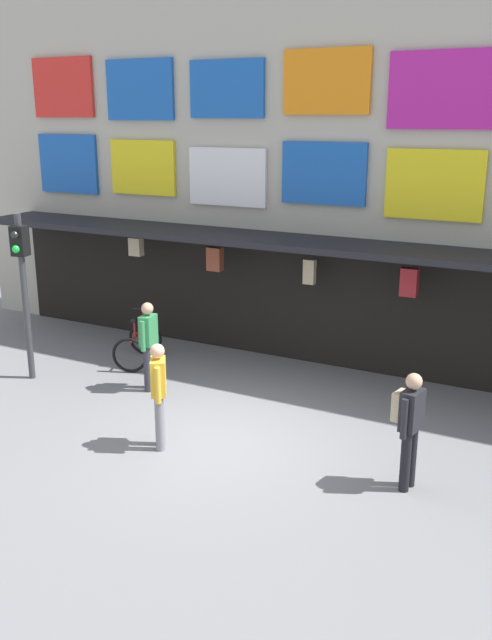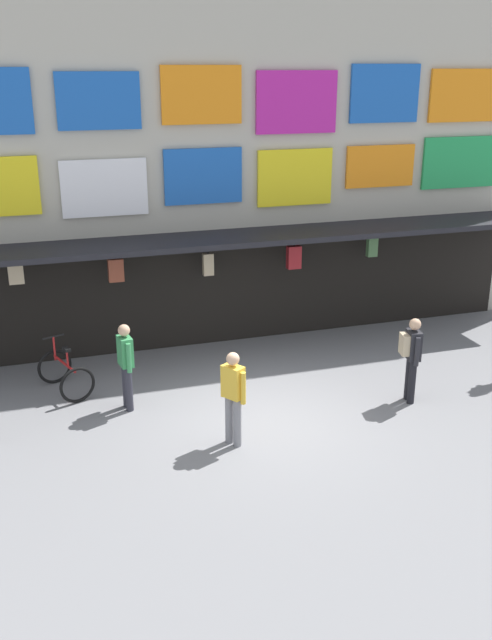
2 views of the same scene
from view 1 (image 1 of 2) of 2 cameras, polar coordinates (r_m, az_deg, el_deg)
The scene contains 7 objects.
ground_plane at distance 11.15m, azimuth -1.83°, elevation -9.75°, with size 80.00×80.00×0.00m, color slate.
shopfront at distance 14.18m, azimuth 7.34°, elevation 12.47°, with size 18.00×2.60×8.00m.
traffic_light_near at distance 13.62m, azimuth -17.90°, elevation 3.88°, with size 0.32×0.35×3.20m.
bicycle_parked at distance 14.42m, azimuth -8.87°, elevation -2.03°, with size 1.06×1.33×1.05m.
pedestrian_in_red at distance 9.64m, azimuth 13.27°, elevation -8.14°, with size 0.40×0.52×1.68m.
pedestrian_in_yellow at distance 10.59m, azimuth -7.18°, elevation -5.73°, with size 0.38×0.46×1.68m.
pedestrian_in_black at distance 12.84m, azimuth -8.00°, elevation -1.74°, with size 0.27×0.53×1.68m.
Camera 1 is at (4.95, -8.69, 4.93)m, focal length 38.97 mm.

